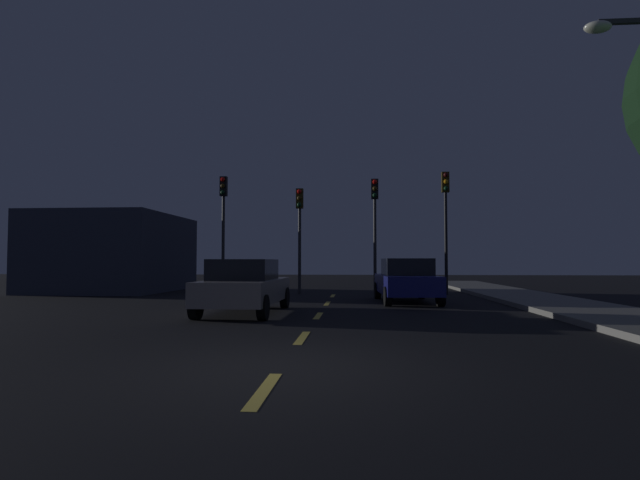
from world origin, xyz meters
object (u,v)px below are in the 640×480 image
traffic_signal_center_right (375,214)px  traffic_signal_far_right (446,209)px  car_stopped_ahead (406,280)px  car_adjacent_lane (245,286)px  traffic_signal_center_left (300,220)px  traffic_signal_far_left (223,212)px

traffic_signal_center_right → traffic_signal_far_right: bearing=0.0°
traffic_signal_center_right → car_stopped_ahead: size_ratio=1.16×
traffic_signal_center_right → car_adjacent_lane: size_ratio=1.16×
car_adjacent_lane → traffic_signal_center_right: bearing=64.8°
traffic_signal_center_right → car_stopped_ahead: (0.95, -4.24, -2.81)m
traffic_signal_far_right → car_stopped_ahead: (-2.17, -4.24, -2.98)m
traffic_signal_center_left → traffic_signal_center_right: size_ratio=0.92×
car_stopped_ahead → car_adjacent_lane: car_stopped_ahead is taller
car_adjacent_lane → car_stopped_ahead: bearing=40.0°
car_stopped_ahead → traffic_signal_center_right: bearing=102.7°
traffic_signal_far_left → traffic_signal_center_left: (3.52, -0.00, -0.38)m
traffic_signal_far_right → car_stopped_ahead: bearing=-117.1°
traffic_signal_center_left → traffic_signal_center_right: 3.39m
traffic_signal_far_right → car_adjacent_lane: traffic_signal_far_right is taller
traffic_signal_center_left → traffic_signal_far_right: 6.52m
car_stopped_ahead → car_adjacent_lane: bearing=-140.0°
traffic_signal_far_right → car_stopped_ahead: 5.62m
car_adjacent_lane → traffic_signal_far_right: bearing=49.8°
traffic_signal_far_right → traffic_signal_center_left: bearing=-180.0°
traffic_signal_far_left → traffic_signal_center_left: traffic_signal_far_left is taller
traffic_signal_center_right → car_adjacent_lane: (-3.93, -8.33, -2.83)m
traffic_signal_far_right → traffic_signal_far_left: bearing=-180.0°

